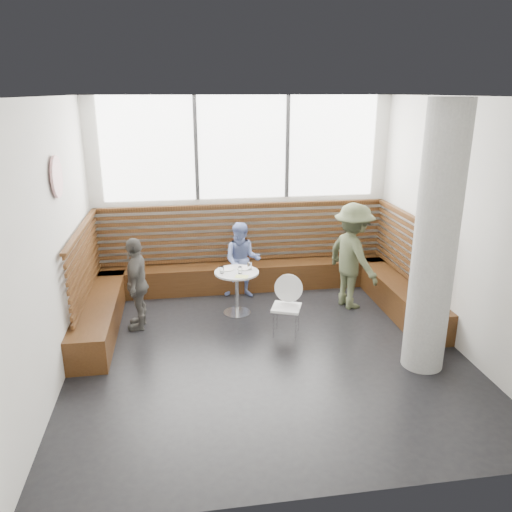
{
  "coord_description": "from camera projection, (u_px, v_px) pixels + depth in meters",
  "views": [
    {
      "loc": [
        -1.04,
        -5.73,
        3.26
      ],
      "look_at": [
        0.0,
        1.0,
        1.0
      ],
      "focal_mm": 35.0,
      "sensor_mm": 36.0,
      "label": 1
    }
  ],
  "objects": [
    {
      "name": "child_back",
      "position": [
        242.0,
        260.0,
        8.13
      ],
      "size": [
        0.69,
        0.59,
        1.26
      ],
      "primitive_type": "imported",
      "rotation": [
        0.0,
        0.0,
        -0.19
      ],
      "color": "#7487C9",
      "rests_on": "ground"
    },
    {
      "name": "cafe_table",
      "position": [
        237.0,
        284.0,
        7.53
      ],
      "size": [
        0.67,
        0.67,
        0.69
      ],
      "color": "silver",
      "rests_on": "ground"
    },
    {
      "name": "menu_card",
      "position": [
        242.0,
        277.0,
        7.26
      ],
      "size": [
        0.22,
        0.19,
        0.0
      ],
      "primitive_type": "cube",
      "rotation": [
        0.0,
        0.0,
        -0.35
      ],
      "color": "#A5C64C",
      "rests_on": "cafe_table"
    },
    {
      "name": "plate_far",
      "position": [
        244.0,
        268.0,
        7.59
      ],
      "size": [
        0.22,
        0.22,
        0.02
      ],
      "primitive_type": "cylinder",
      "color": "white",
      "rests_on": "cafe_table"
    },
    {
      "name": "booth",
      "position": [
        249.0,
        276.0,
        8.08
      ],
      "size": [
        5.0,
        2.5,
        1.44
      ],
      "color": "#3A210E",
      "rests_on": "ground"
    },
    {
      "name": "glass_mid",
      "position": [
        240.0,
        270.0,
        7.38
      ],
      "size": [
        0.07,
        0.07,
        0.1
      ],
      "primitive_type": "cylinder",
      "color": "white",
      "rests_on": "cafe_table"
    },
    {
      "name": "glass_left",
      "position": [
        222.0,
        270.0,
        7.39
      ],
      "size": [
        0.06,
        0.06,
        0.1
      ],
      "primitive_type": "cylinder",
      "color": "white",
      "rests_on": "cafe_table"
    },
    {
      "name": "wall_art",
      "position": [
        57.0,
        177.0,
        5.84
      ],
      "size": [
        0.03,
        0.5,
        0.5
      ],
      "primitive_type": "cylinder",
      "rotation": [
        0.0,
        1.57,
        0.0
      ],
      "color": "white",
      "rests_on": "room"
    },
    {
      "name": "plate_near",
      "position": [
        227.0,
        269.0,
        7.55
      ],
      "size": [
        0.22,
        0.22,
        0.02
      ],
      "primitive_type": "cylinder",
      "color": "white",
      "rests_on": "cafe_table"
    },
    {
      "name": "concrete_column",
      "position": [
        435.0,
        242.0,
        5.75
      ],
      "size": [
        0.5,
        0.5,
        3.2
      ],
      "primitive_type": "cylinder",
      "color": "gray",
      "rests_on": "ground"
    },
    {
      "name": "glass_right",
      "position": [
        250.0,
        266.0,
        7.53
      ],
      "size": [
        0.07,
        0.07,
        0.11
      ],
      "primitive_type": "cylinder",
      "color": "white",
      "rests_on": "cafe_table"
    },
    {
      "name": "child_left",
      "position": [
        137.0,
        283.0,
        7.04
      ],
      "size": [
        0.39,
        0.81,
        1.34
      ],
      "primitive_type": "imported",
      "rotation": [
        0.0,
        0.0,
        -1.66
      ],
      "color": "#56534E",
      "rests_on": "ground"
    },
    {
      "name": "cafe_chair",
      "position": [
        286.0,
        301.0,
        6.93
      ],
      "size": [
        0.4,
        0.39,
        0.83
      ],
      "rotation": [
        0.0,
        0.0,
        -0.37
      ],
      "color": "white",
      "rests_on": "ground"
    },
    {
      "name": "adult_man",
      "position": [
        353.0,
        256.0,
        7.7
      ],
      "size": [
        0.92,
        1.21,
        1.66
      ],
      "primitive_type": "imported",
      "rotation": [
        0.0,
        0.0,
        1.89
      ],
      "color": "#4B5337",
      "rests_on": "ground"
    },
    {
      "name": "room",
      "position": [
        268.0,
        234.0,
        6.05
      ],
      "size": [
        5.0,
        5.0,
        3.2
      ],
      "color": "silver",
      "rests_on": "ground"
    }
  ]
}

